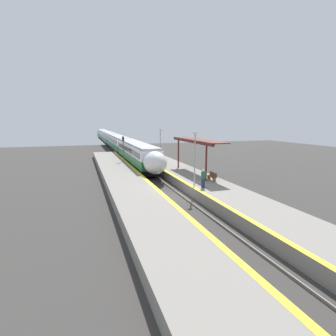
{
  "coord_description": "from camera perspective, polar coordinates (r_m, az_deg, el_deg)",
  "views": [
    {
      "loc": [
        -8.2,
        -22.67,
        7.18
      ],
      "look_at": [
        0.55,
        3.65,
        2.21
      ],
      "focal_mm": 28.0,
      "sensor_mm": 36.0,
      "label": 1
    }
  ],
  "objects": [
    {
      "name": "rail_right",
      "position": [
        25.37,
        2.99,
        -6.11
      ],
      "size": [
        0.08,
        90.0,
        0.15
      ],
      "primitive_type": "cube",
      "color": "slate",
      "rests_on": "ground_plane"
    },
    {
      "name": "ground_plane",
      "position": [
        25.15,
        1.45,
        -6.42
      ],
      "size": [
        120.0,
        120.0,
        0.0
      ],
      "primitive_type": "plane",
      "color": "#383533"
    },
    {
      "name": "station_canopy",
      "position": [
        31.44,
        5.95,
        5.71
      ],
      "size": [
        2.02,
        11.25,
        4.07
      ],
      "color": "#511E19",
      "rests_on": "platform_right"
    },
    {
      "name": "railway_signal",
      "position": [
        41.55,
        -9.68,
        4.15
      ],
      "size": [
        0.28,
        0.28,
        4.84
      ],
      "color": "#59595E",
      "rests_on": "ground_plane"
    },
    {
      "name": "person_waiting",
      "position": [
        24.8,
        7.67,
        -2.18
      ],
      "size": [
        0.36,
        0.24,
        1.8
      ],
      "color": "navy",
      "rests_on": "platform_right"
    },
    {
      "name": "rail_left",
      "position": [
        24.9,
        -0.12,
        -6.41
      ],
      "size": [
        0.08,
        90.0,
        0.15
      ],
      "primitive_type": "cube",
      "color": "slate",
      "rests_on": "ground_plane"
    },
    {
      "name": "platform_right",
      "position": [
        26.53,
        9.35,
        -4.58
      ],
      "size": [
        4.6,
        64.0,
        0.98
      ],
      "color": "gray",
      "rests_on": "ground_plane"
    },
    {
      "name": "lamppost_near",
      "position": [
        25.46,
        5.87,
        2.86
      ],
      "size": [
        0.36,
        0.2,
        5.21
      ],
      "color": "#9E9EA3",
      "rests_on": "platform_right"
    },
    {
      "name": "platform_bench",
      "position": [
        28.09,
        9.62,
        -1.76
      ],
      "size": [
        0.44,
        1.61,
        0.89
      ],
      "color": "brown",
      "rests_on": "platform_right"
    },
    {
      "name": "train",
      "position": [
        72.21,
        -11.89,
        6.01
      ],
      "size": [
        2.86,
        87.52,
        3.87
      ],
      "color": "black",
      "rests_on": "ground_plane"
    },
    {
      "name": "platform_left",
      "position": [
        24.05,
        -7.07,
        -6.07
      ],
      "size": [
        4.42,
        64.0,
        0.98
      ],
      "color": "gray",
      "rests_on": "ground_plane"
    },
    {
      "name": "lamppost_mid",
      "position": [
        36.29,
        -1.69,
        5.08
      ],
      "size": [
        0.36,
        0.2,
        5.21
      ],
      "color": "#9E9EA3",
      "rests_on": "platform_right"
    }
  ]
}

